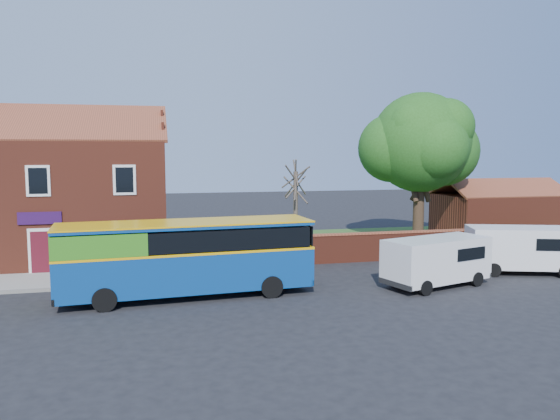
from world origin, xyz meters
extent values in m
plane|color=black|center=(0.00, 0.00, 0.00)|extent=(120.00, 120.00, 0.00)
cube|color=gray|center=(-7.00, 5.75, 0.06)|extent=(18.00, 3.50, 0.12)
cube|color=slate|center=(-7.00, 4.00, 0.07)|extent=(18.00, 0.15, 0.14)
cube|color=#426B28|center=(13.00, 13.00, 0.02)|extent=(26.00, 12.00, 0.04)
cube|color=maroon|center=(-7.00, 11.50, 3.25)|extent=(12.00, 8.00, 6.50)
cube|color=brown|center=(-7.00, 9.50, 7.50)|extent=(12.30, 4.08, 2.16)
cube|color=brown|center=(-7.00, 13.50, 7.50)|extent=(12.30, 4.08, 2.16)
cube|color=black|center=(-7.00, 7.47, 4.60)|extent=(1.10, 0.06, 1.50)
cube|color=#4C0F19|center=(-7.00, 7.45, 1.10)|extent=(0.95, 0.04, 2.10)
cube|color=silver|center=(-7.00, 7.47, 1.15)|extent=(1.20, 0.06, 2.30)
cube|color=#2A0D3C|center=(-7.00, 7.44, 2.80)|extent=(2.00, 0.06, 0.60)
cube|color=maroon|center=(13.00, 7.00, 0.75)|extent=(22.00, 0.30, 1.50)
cube|color=brown|center=(13.00, 7.00, 1.55)|extent=(22.00, 0.38, 0.10)
cube|color=maroon|center=(22.00, 13.00, 1.50)|extent=(8.00, 5.00, 3.00)
cube|color=brown|center=(22.00, 11.75, 3.55)|extent=(8.20, 2.56, 1.24)
cube|color=brown|center=(22.00, 14.25, 3.55)|extent=(8.20, 2.56, 1.24)
cube|color=navy|center=(-0.33, 1.77, 1.17)|extent=(10.41, 3.33, 1.63)
cube|color=#E2A50B|center=(-0.33, 1.77, 1.99)|extent=(10.43, 3.35, 0.10)
cube|color=black|center=(-0.33, 1.77, 2.48)|extent=(10.00, 3.32, 0.81)
cube|color=#37881D|center=(-3.70, 1.52, 2.48)|extent=(3.67, 2.86, 0.87)
cube|color=navy|center=(-0.33, 1.77, 3.02)|extent=(10.41, 3.33, 0.14)
cube|color=#E2A50B|center=(-0.33, 1.77, 3.10)|extent=(10.45, 3.37, 0.06)
cylinder|color=black|center=(-3.51, 0.33, 0.46)|extent=(0.94, 0.35, 0.92)
cylinder|color=black|center=(-3.69, 2.72, 0.46)|extent=(0.94, 0.35, 0.92)
cylinder|color=black|center=(3.03, 0.83, 0.46)|extent=(0.94, 0.35, 0.92)
cylinder|color=black|center=(2.85, 3.22, 0.46)|extent=(0.94, 0.35, 0.92)
cube|color=silver|center=(10.60, 1.05, 1.23)|extent=(5.29, 3.34, 1.87)
cube|color=black|center=(12.72, 1.71, 1.53)|extent=(0.57, 1.62, 0.74)
cube|color=black|center=(12.91, 1.77, 0.39)|extent=(0.68, 1.91, 0.24)
cylinder|color=black|center=(9.37, -0.30, 0.32)|extent=(0.69, 0.40, 0.65)
cylinder|color=black|center=(8.82, 1.47, 0.32)|extent=(0.69, 0.40, 0.65)
cylinder|color=black|center=(12.38, 0.63, 0.32)|extent=(0.69, 0.40, 0.65)
cylinder|color=black|center=(11.83, 2.40, 0.32)|extent=(0.69, 0.40, 0.65)
cube|color=silver|center=(16.10, 2.49, 1.30)|extent=(5.58, 3.59, 1.97)
cylinder|color=black|center=(14.22, 2.07, 0.34)|extent=(0.72, 0.42, 0.69)
cylinder|color=black|center=(14.82, 3.93, 0.34)|extent=(0.72, 0.42, 0.69)
cylinder|color=black|center=(17.98, 2.90, 0.34)|extent=(0.72, 0.42, 0.69)
cylinder|color=black|center=(15.00, 11.31, 2.02)|extent=(0.70, 0.70, 4.03)
sphere|color=#296D22|center=(15.00, 11.31, 6.58)|extent=(6.31, 6.31, 6.31)
sphere|color=#296D22|center=(16.84, 11.66, 6.05)|extent=(4.56, 4.56, 4.56)
sphere|color=#296D22|center=(13.33, 11.84, 6.22)|extent=(4.38, 4.38, 4.38)
cylinder|color=#4C4238|center=(6.77, 11.18, 2.40)|extent=(0.27, 0.27, 4.81)
cylinder|color=#4C4238|center=(6.77, 11.18, 4.12)|extent=(0.28, 2.35, 1.89)
cylinder|color=#4C4238|center=(6.77, 11.18, 3.95)|extent=(1.22, 1.73, 1.73)
cylinder|color=#4C4238|center=(6.77, 11.18, 4.29)|extent=(1.97, 0.90, 1.92)
camera|label=1|loc=(-1.62, -20.64, 5.98)|focal=35.00mm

